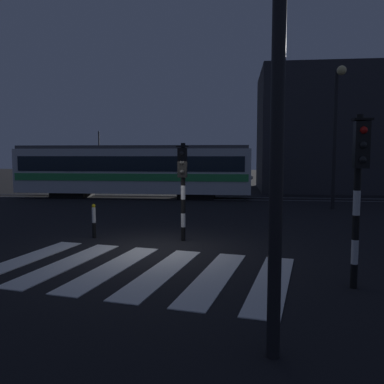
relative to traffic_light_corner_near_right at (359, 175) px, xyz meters
name	(u,v)px	position (x,y,z in m)	size (l,w,h in m)	color
ground_plane	(155,249)	(-4.70, 3.00, -2.30)	(120.00, 120.00, 0.00)	black
rail_near	(197,199)	(-4.70, 15.70, -2.29)	(80.00, 0.12, 0.03)	#59595E
rail_far	(199,197)	(-4.70, 17.14, -2.29)	(80.00, 0.12, 0.03)	#59595E
crosswalk_zebra	(137,270)	(-4.70, 0.84, -2.29)	(7.61, 5.34, 0.02)	silver
traffic_light_corner_near_right	(359,175)	(0.00, 0.00, 0.00)	(0.36, 0.42, 3.49)	black
traffic_light_median_centre	(183,177)	(-4.03, 4.08, -0.29)	(0.36, 0.42, 3.06)	black
street_lamp_trackside_right	(337,120)	(2.40, 12.08, 2.04)	(0.44, 1.21, 6.79)	black
street_lamp_near_kerb	(282,22)	(-1.89, -3.20, 1.96)	(0.44, 1.21, 6.65)	black
tram	(133,170)	(-8.79, 16.41, -0.56)	(14.69, 2.58, 4.15)	silver
bollard_island_edge	(94,221)	(-6.98, 4.30, -1.74)	(0.12, 0.12, 1.11)	black
building_backdrop	(380,131)	(8.26, 23.47, 2.14)	(17.79, 8.00, 8.88)	#2D2D33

